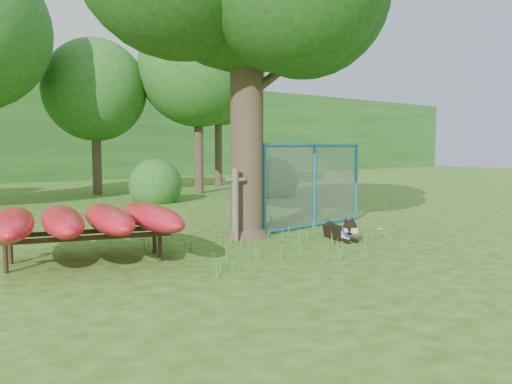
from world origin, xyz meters
TOP-DOWN VIEW (x-y plane):
  - ground at (0.00, 0.00)m, footprint 80.00×80.00m
  - wooden_post at (-0.06, 1.54)m, footprint 0.40×0.16m
  - kayak_rack at (-3.06, 1.54)m, footprint 3.14×3.39m
  - husky_dog at (1.69, 0.29)m, footprint 0.56×1.12m
  - fence_section at (2.46, 1.84)m, footprint 3.36×0.36m
  - wildflower_clump at (2.34, -0.15)m, footprint 0.12×0.11m
  - bg_tree_c at (1.50, 13.00)m, footprint 4.00×4.00m
  - bg_tree_d at (5.00, 11.00)m, footprint 4.80×4.80m
  - bg_tree_e at (8.00, 14.00)m, footprint 4.60×4.60m
  - shrub_right at (6.50, 8.00)m, footprint 1.80×1.80m
  - shrub_mid at (2.00, 9.00)m, footprint 1.80×1.80m

SIDE VIEW (x-z plane):
  - ground at x=0.00m, z-range 0.00..0.00m
  - shrub_right at x=6.50m, z-range -0.90..0.90m
  - shrub_mid at x=2.00m, z-range -0.90..0.90m
  - husky_dog at x=1.69m, z-range -0.08..0.44m
  - wildflower_clump at x=2.34m, z-range 0.08..0.33m
  - kayak_rack at x=-3.06m, z-range 0.24..1.16m
  - wooden_post at x=-0.06m, z-range 0.04..1.50m
  - fence_section at x=2.46m, z-range -0.65..2.62m
  - bg_tree_c at x=1.50m, z-range 1.05..7.17m
  - bg_tree_d at x=5.00m, z-range 1.33..8.83m
  - bg_tree_e at x=8.00m, z-range 1.46..9.01m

